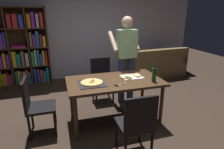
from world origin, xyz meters
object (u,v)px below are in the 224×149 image
object	(u,v)px
wine_bottle	(154,74)
bookshelf	(21,51)
chair_left_end	(35,103)
kitchen_scissors	(119,85)
dining_table	(115,85)
couch	(155,66)
chair_far_side	(102,76)
pepperoni_pizza_on_tray	(92,83)
chair_near_camera	(137,122)
person_serving_pizza	(126,55)

from	to	relation	value
wine_bottle	bookshelf	bearing A→B (deg)	131.56
chair_left_end	kitchen_scissors	world-z (taller)	chair_left_end
dining_table	couch	distance (m)	2.78
chair_far_side	bookshelf	size ratio (longest dim) A/B	0.46
dining_table	couch	xyz separation A→B (m)	(1.91, 1.99, -0.37)
bookshelf	kitchen_scissors	distance (m)	3.13
wine_bottle	pepperoni_pizza_on_tray	bearing A→B (deg)	168.96
kitchen_scissors	couch	bearing A→B (deg)	49.30
dining_table	chair_near_camera	world-z (taller)	chair_near_camera
couch	pepperoni_pizza_on_tray	world-z (taller)	couch
couch	person_serving_pizza	bearing A→B (deg)	-138.22
chair_left_end	wine_bottle	bearing A→B (deg)	-7.40
couch	pepperoni_pizza_on_tray	xyz separation A→B (m)	(-2.30, -2.04, 0.46)
chair_far_side	kitchen_scissors	world-z (taller)	chair_far_side
chair_far_side	wine_bottle	xyz separation A→B (m)	(0.59, -1.16, 0.36)
chair_near_camera	couch	xyz separation A→B (m)	(1.91, 2.91, -0.21)
chair_far_side	chair_left_end	size ratio (longest dim) A/B	1.00
kitchen_scissors	chair_left_end	bearing A→B (deg)	168.91
wine_bottle	chair_left_end	bearing A→B (deg)	172.60
chair_far_side	couch	size ratio (longest dim) A/B	0.51
bookshelf	kitchen_scissors	size ratio (longest dim) A/B	9.91
chair_far_side	wine_bottle	world-z (taller)	wine_bottle
chair_left_end	bookshelf	xyz separation A→B (m)	(-0.46, 2.37, 0.39)
chair_left_end	couch	distance (m)	3.75
wine_bottle	kitchen_scissors	xyz separation A→B (m)	(-0.60, -0.00, -0.11)
dining_table	chair_left_end	xyz separation A→B (m)	(-1.26, 0.00, -0.16)
dining_table	couch	size ratio (longest dim) A/B	0.88
dining_table	wine_bottle	world-z (taller)	wine_bottle
chair_left_end	pepperoni_pizza_on_tray	size ratio (longest dim) A/B	2.18
chair_near_camera	wine_bottle	xyz separation A→B (m)	(0.59, 0.68, 0.36)
couch	wine_bottle	size ratio (longest dim) A/B	5.58
chair_far_side	person_serving_pizza	size ratio (longest dim) A/B	0.51
person_serving_pizza	couch	bearing A→B (deg)	41.78
bookshelf	couch	bearing A→B (deg)	-6.02
bookshelf	person_serving_pizza	distance (m)	2.76
chair_left_end	pepperoni_pizza_on_tray	xyz separation A→B (m)	(0.87, -0.05, 0.25)
pepperoni_pizza_on_tray	couch	bearing A→B (deg)	41.56
couch	person_serving_pizza	world-z (taller)	person_serving_pizza
person_serving_pizza	wine_bottle	size ratio (longest dim) A/B	5.54
couch	bookshelf	xyz separation A→B (m)	(-3.63, 0.38, 0.60)
chair_left_end	person_serving_pizza	distance (m)	1.93
bookshelf	chair_far_side	bearing A→B (deg)	-40.01
chair_far_side	bookshelf	xyz separation A→B (m)	(-1.73, 1.45, 0.39)
dining_table	pepperoni_pizza_on_tray	size ratio (longest dim) A/B	3.78
bookshelf	person_serving_pizza	bearing A→B (deg)	-37.30
chair_far_side	wine_bottle	size ratio (longest dim) A/B	2.85
couch	kitchen_scissors	size ratio (longest dim) A/B	8.95
chair_left_end	couch	world-z (taller)	chair_left_end
dining_table	chair_far_side	world-z (taller)	chair_far_side
bookshelf	person_serving_pizza	size ratio (longest dim) A/B	1.11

